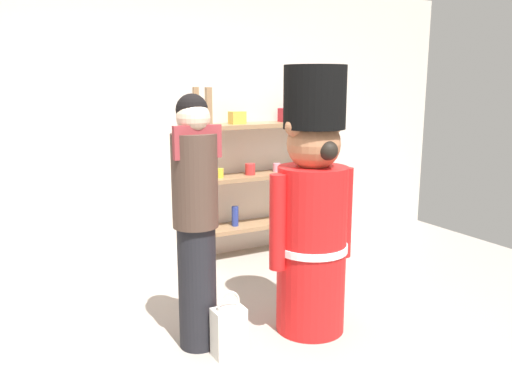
% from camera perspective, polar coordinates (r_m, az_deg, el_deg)
% --- Properties ---
extents(ground_plane, '(6.40, 6.40, 0.00)m').
position_cam_1_polar(ground_plane, '(3.37, 4.07, -18.20)').
color(ground_plane, '#9E9389').
extents(back_wall, '(6.40, 0.12, 2.60)m').
position_cam_1_polar(back_wall, '(4.93, -9.70, 7.18)').
color(back_wall, silver).
rests_on(back_wall, ground_plane).
extents(merchandise_shelf, '(1.33, 0.35, 1.65)m').
position_cam_1_polar(merchandise_shelf, '(5.16, 0.92, 2.36)').
color(merchandise_shelf, '#93704C').
rests_on(merchandise_shelf, ground_plane).
extents(teddy_bear_guard, '(0.65, 0.49, 1.80)m').
position_cam_1_polar(teddy_bear_guard, '(3.52, 6.14, -2.10)').
color(teddy_bear_guard, red).
rests_on(teddy_bear_guard, ground_plane).
extents(person_shopper, '(0.30, 0.29, 1.62)m').
position_cam_1_polar(person_shopper, '(3.28, -6.58, -2.68)').
color(person_shopper, black).
rests_on(person_shopper, ground_plane).
extents(shopping_bag, '(0.20, 0.13, 0.43)m').
position_cam_1_polar(shopping_bag, '(3.39, -2.97, -14.88)').
color(shopping_bag, silver).
rests_on(shopping_bag, ground_plane).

